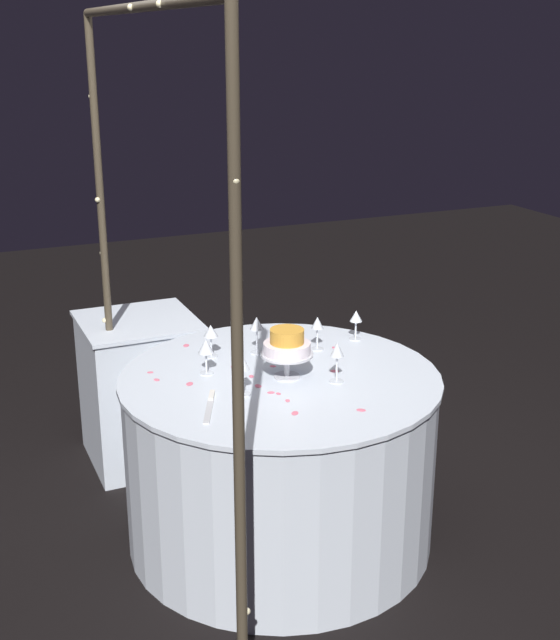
% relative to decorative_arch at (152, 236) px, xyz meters
% --- Properties ---
extents(ground_plane, '(12.00, 12.00, 0.00)m').
position_rel_decorative_arch_xyz_m(ground_plane, '(0.00, -0.52, -1.44)').
color(ground_plane, black).
extents(decorative_arch, '(1.84, 0.06, 2.26)m').
position_rel_decorative_arch_xyz_m(decorative_arch, '(0.00, 0.00, 0.00)').
color(decorative_arch, '#473D2D').
rests_on(decorative_arch, ground).
extents(main_table, '(1.36, 1.36, 0.79)m').
position_rel_decorative_arch_xyz_m(main_table, '(0.00, -0.52, -1.04)').
color(main_table, silver).
rests_on(main_table, ground).
extents(side_table, '(0.58, 0.58, 0.78)m').
position_rel_decorative_arch_xyz_m(side_table, '(0.99, -0.17, -1.05)').
color(side_table, silver).
rests_on(side_table, ground).
extents(tiered_cake, '(0.22, 0.22, 0.21)m').
position_rel_decorative_arch_xyz_m(tiered_cake, '(-0.03, -0.54, -0.51)').
color(tiered_cake, silver).
rests_on(tiered_cake, main_table).
extents(wine_glass_0, '(0.07, 0.07, 0.16)m').
position_rel_decorative_arch_xyz_m(wine_glass_0, '(0.15, -0.25, -0.53)').
color(wine_glass_0, silver).
rests_on(wine_glass_0, main_table).
extents(wine_glass_1, '(0.06, 0.06, 0.15)m').
position_rel_decorative_arch_xyz_m(wine_glass_1, '(0.33, -0.33, -0.54)').
color(wine_glass_1, silver).
rests_on(wine_glass_1, main_table).
extents(wine_glass_2, '(0.06, 0.06, 0.16)m').
position_rel_decorative_arch_xyz_m(wine_glass_2, '(0.22, -0.81, -0.54)').
color(wine_glass_2, silver).
rests_on(wine_glass_2, main_table).
extents(wine_glass_3, '(0.06, 0.06, 0.17)m').
position_rel_decorative_arch_xyz_m(wine_glass_3, '(-0.15, -0.71, -0.52)').
color(wine_glass_3, silver).
rests_on(wine_glass_3, main_table).
extents(wine_glass_4, '(0.06, 0.06, 0.14)m').
position_rel_decorative_arch_xyz_m(wine_glass_4, '(0.27, -1.03, -0.55)').
color(wine_glass_4, silver).
rests_on(wine_glass_4, main_table).
extents(wine_glass_5, '(0.06, 0.06, 0.17)m').
position_rel_decorative_arch_xyz_m(wine_glass_5, '(-0.12, -0.31, -0.53)').
color(wine_glass_5, silver).
rests_on(wine_glass_5, main_table).
extents(wine_glass_6, '(0.06, 0.06, 0.17)m').
position_rel_decorative_arch_xyz_m(wine_glass_6, '(0.29, -0.54, -0.52)').
color(wine_glass_6, silver).
rests_on(wine_glass_6, main_table).
extents(cake_knife, '(0.28, 0.14, 0.01)m').
position_rel_decorative_arch_xyz_m(cake_knife, '(-0.17, -0.15, -0.65)').
color(cake_knife, silver).
rests_on(cake_knife, main_table).
extents(rose_petal_0, '(0.03, 0.03, 0.00)m').
position_rel_decorative_arch_xyz_m(rose_petal_0, '(-0.25, -0.45, -0.65)').
color(rose_petal_0, '#EA6B84').
rests_on(rose_petal_0, main_table).
extents(rose_petal_1, '(0.04, 0.03, 0.00)m').
position_rel_decorative_arch_xyz_m(rose_petal_1, '(0.16, -0.03, -0.65)').
color(rose_petal_1, '#EA6B84').
rests_on(rose_petal_1, main_table).
extents(rose_petal_2, '(0.04, 0.04, 0.00)m').
position_rel_decorative_arch_xyz_m(rose_petal_2, '(0.17, -0.38, -0.65)').
color(rose_petal_2, '#EA6B84').
rests_on(rose_petal_2, main_table).
extents(rose_petal_3, '(0.03, 0.04, 0.00)m').
position_rel_decorative_arch_xyz_m(rose_petal_3, '(-0.15, -0.42, -0.65)').
color(rose_petal_3, '#EA6B84').
rests_on(rose_petal_3, main_table).
extents(rose_petal_4, '(0.03, 0.02, 0.00)m').
position_rel_decorative_arch_xyz_m(rose_petal_4, '(0.21, -0.88, -0.65)').
color(rose_petal_4, '#EA6B84').
rests_on(rose_petal_4, main_table).
extents(rose_petal_5, '(0.04, 0.04, 0.00)m').
position_rel_decorative_arch_xyz_m(rose_petal_5, '(0.12, -0.40, -0.65)').
color(rose_petal_5, '#EA6B84').
rests_on(rose_petal_5, main_table).
extents(rose_petal_6, '(0.05, 0.04, 0.00)m').
position_rel_decorative_arch_xyz_m(rose_petal_6, '(0.06, -0.15, -0.65)').
color(rose_petal_6, '#EA6B84').
rests_on(rose_petal_6, main_table).
extents(rose_petal_7, '(0.03, 0.02, 0.00)m').
position_rel_decorative_arch_xyz_m(rose_petal_7, '(-0.17, -0.44, -0.65)').
color(rose_petal_7, '#EA6B84').
rests_on(rose_petal_7, main_table).
extents(rose_petal_8, '(0.03, 0.03, 0.00)m').
position_rel_decorative_arch_xyz_m(rose_petal_8, '(0.12, -0.86, -0.65)').
color(rose_petal_8, '#EA6B84').
rests_on(rose_petal_8, main_table).
extents(rose_petal_9, '(0.05, 0.04, 0.00)m').
position_rel_decorative_arch_xyz_m(rose_petal_9, '(-0.37, -0.42, -0.65)').
color(rose_petal_9, '#EA6B84').
rests_on(rose_petal_9, main_table).
extents(rose_petal_10, '(0.04, 0.05, 0.00)m').
position_rel_decorative_arch_xyz_m(rose_petal_10, '(-0.05, -0.76, -0.65)').
color(rose_petal_10, '#EA6B84').
rests_on(rose_petal_10, main_table).
extents(rose_petal_11, '(0.03, 0.03, 0.00)m').
position_rel_decorative_arch_xyz_m(rose_petal_11, '(0.11, -0.54, -0.65)').
color(rose_petal_11, '#EA6B84').
rests_on(rose_petal_11, main_table).
extents(rose_petal_12, '(0.03, 0.03, 0.00)m').
position_rel_decorative_arch_xyz_m(rose_petal_12, '(0.04, -0.41, -0.65)').
color(rose_petal_12, '#EA6B84').
rests_on(rose_petal_12, main_table).
extents(rose_petal_13, '(0.04, 0.04, 0.00)m').
position_rel_decorative_arch_xyz_m(rose_petal_13, '(-0.44, -0.67, -0.65)').
color(rose_petal_13, '#EA6B84').
rests_on(rose_petal_13, main_table).
extents(rose_petal_14, '(0.04, 0.03, 0.00)m').
position_rel_decorative_arch_xyz_m(rose_petal_14, '(-0.07, -0.40, -0.65)').
color(rose_petal_14, '#EA6B84').
rests_on(rose_petal_14, main_table).
extents(rose_petal_15, '(0.03, 0.03, 0.00)m').
position_rel_decorative_arch_xyz_m(rose_petal_15, '(0.25, -0.03, -0.65)').
color(rose_petal_15, '#EA6B84').
rests_on(rose_petal_15, main_table).
extents(rose_petal_16, '(0.03, 0.03, 0.00)m').
position_rel_decorative_arch_xyz_m(rose_petal_16, '(0.11, -0.69, -0.65)').
color(rose_petal_16, '#EA6B84').
rests_on(rose_petal_16, main_table).
extents(rose_petal_17, '(0.05, 0.04, 0.00)m').
position_rel_decorative_arch_xyz_m(rose_petal_17, '(0.50, -0.27, -0.65)').
color(rose_petal_17, '#EA6B84').
rests_on(rose_petal_17, main_table).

